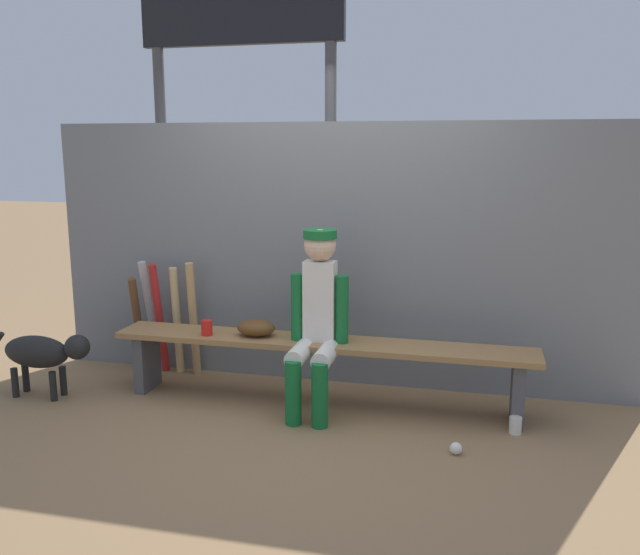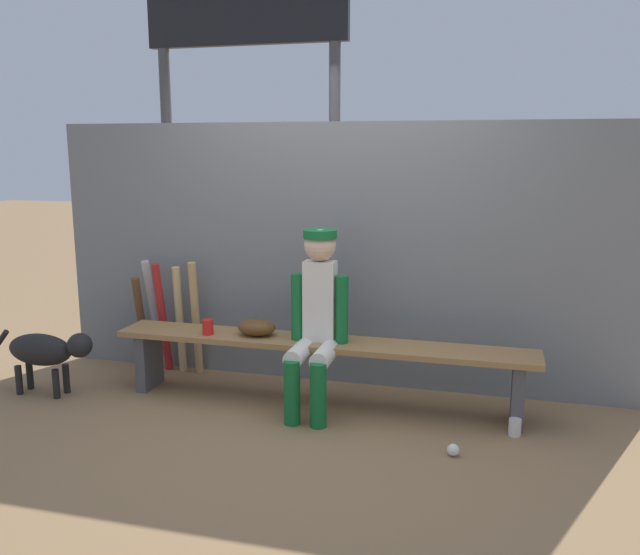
{
  "view_description": "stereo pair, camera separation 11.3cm",
  "coord_description": "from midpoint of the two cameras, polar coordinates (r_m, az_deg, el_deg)",
  "views": [
    {
      "loc": [
        1.07,
        -4.39,
        1.82
      ],
      "look_at": [
        0.0,
        0.0,
        0.93
      ],
      "focal_mm": 37.49,
      "sensor_mm": 36.0,
      "label": 1
    },
    {
      "loc": [
        1.18,
        -4.36,
        1.82
      ],
      "look_at": [
        0.0,
        0.0,
        0.93
      ],
      "focal_mm": 37.49,
      "sensor_mm": 36.0,
      "label": 2
    }
  ],
  "objects": [
    {
      "name": "baseball_glove",
      "position": [
        4.83,
        -6.15,
        -4.28
      ],
      "size": [
        0.28,
        0.2,
        0.12
      ],
      "primitive_type": "ellipsoid",
      "color": "#593819",
      "rests_on": "dugout_bench"
    },
    {
      "name": "baseball",
      "position": [
        4.2,
        10.75,
        -14.14
      ],
      "size": [
        0.07,
        0.07,
        0.07
      ],
      "primitive_type": "sphere",
      "color": "white",
      "rests_on": "ground_plane"
    },
    {
      "name": "cup_on_bench",
      "position": [
        4.9,
        -10.29,
        -4.25
      ],
      "size": [
        0.08,
        0.08,
        0.11
      ],
      "primitive_type": "cylinder",
      "color": "red",
      "rests_on": "dugout_bench"
    },
    {
      "name": "bat_wood_dark",
      "position": [
        5.63,
        -15.82,
        -3.87
      ],
      "size": [
        0.1,
        0.25,
        0.8
      ],
      "primitive_type": "cylinder",
      "rotation": [
        0.23,
        0.0,
        0.16
      ],
      "color": "brown",
      "rests_on": "ground_plane"
    },
    {
      "name": "dog",
      "position": [
        5.32,
        -23.1,
        -5.94
      ],
      "size": [
        0.84,
        0.2,
        0.49
      ],
      "color": "black",
      "rests_on": "ground_plane"
    },
    {
      "name": "bat_wood_tan",
      "position": [
        5.4,
        -11.35,
        -3.55
      ],
      "size": [
        0.09,
        0.18,
        0.93
      ],
      "primitive_type": "cylinder",
      "rotation": [
        0.12,
        0.0,
        0.13
      ],
      "color": "tan",
      "rests_on": "ground_plane"
    },
    {
      "name": "cup_on_ground",
      "position": [
        4.55,
        15.65,
        -12.05
      ],
      "size": [
        0.08,
        0.08,
        0.11
      ],
      "primitive_type": "cylinder",
      "color": "silver",
      "rests_on": "ground_plane"
    },
    {
      "name": "ground_plane",
      "position": [
        4.87,
        -0.68,
        -10.75
      ],
      "size": [
        30.0,
        30.0,
        0.0
      ],
      "primitive_type": "plane",
      "color": "olive"
    },
    {
      "name": "chainlink_fence",
      "position": [
        5.07,
        0.71,
        1.85
      ],
      "size": [
        4.56,
        0.03,
        1.99
      ],
      "primitive_type": "cube",
      "color": "slate",
      "rests_on": "ground_plane"
    },
    {
      "name": "bat_wood_natural",
      "position": [
        5.49,
        -12.7,
        -3.62
      ],
      "size": [
        0.08,
        0.16,
        0.88
      ],
      "primitive_type": "cylinder",
      "rotation": [
        0.1,
        0.0,
        0.13
      ],
      "color": "tan",
      "rests_on": "ground_plane"
    },
    {
      "name": "dugout_bench",
      "position": [
        4.74,
        -0.69,
        -6.48
      ],
      "size": [
        3.0,
        0.36,
        0.48
      ],
      "color": "olive",
      "rests_on": "ground_plane"
    },
    {
      "name": "bat_aluminum_silver",
      "position": [
        5.63,
        -14.78,
        -3.15
      ],
      "size": [
        0.1,
        0.25,
        0.92
      ],
      "primitive_type": "cylinder",
      "rotation": [
        0.19,
        0.0,
        -0.16
      ],
      "color": "#B7B7BC",
      "rests_on": "ground_plane"
    },
    {
      "name": "scoreboard",
      "position": [
        6.15,
        -6.7,
        18.26
      ],
      "size": [
        2.11,
        0.27,
        3.7
      ],
      "color": "#3F3F42",
      "rests_on": "ground_plane"
    },
    {
      "name": "player_seated",
      "position": [
        4.56,
        -1.02,
        -3.25
      ],
      "size": [
        0.41,
        0.55,
        1.26
      ],
      "color": "silver",
      "rests_on": "ground_plane"
    },
    {
      "name": "bat_aluminum_red",
      "position": [
        5.52,
        -14.12,
        -3.43
      ],
      "size": [
        0.07,
        0.23,
        0.92
      ],
      "primitive_type": "cylinder",
      "rotation": [
        0.18,
        0.0,
        0.02
      ],
      "color": "#B22323",
      "rests_on": "ground_plane"
    }
  ]
}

